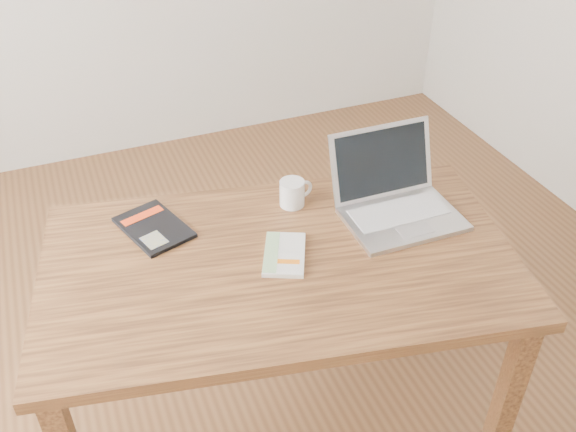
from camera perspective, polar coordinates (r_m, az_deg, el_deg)
name	(u,v)px	position (r m, az deg, el deg)	size (l,w,h in m)	color
room	(194,54)	(1.65, -8.32, 14.06)	(4.04, 4.04, 2.70)	#54341C
desk	(280,281)	(1.95, -0.71, -5.79)	(1.52, 1.05, 0.75)	#503018
white_guidebook	(284,254)	(1.89, -0.33, -3.44)	(0.19, 0.23, 0.02)	beige
black_guidebook	(154,227)	(2.04, -11.85, -0.99)	(0.23, 0.28, 0.01)	black
laptop	(395,198)	(2.08, 9.52, 1.58)	(0.36, 0.34, 0.24)	silver
coffee_mug	(293,192)	(2.09, 0.44, 2.11)	(0.12, 0.08, 0.09)	white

